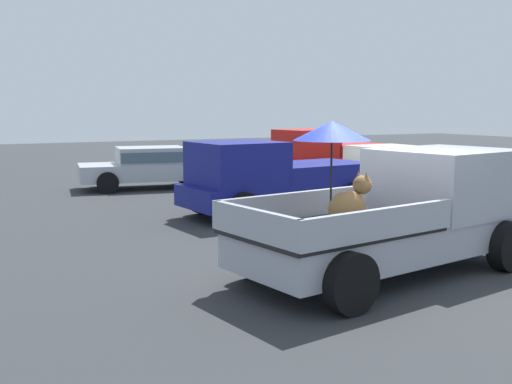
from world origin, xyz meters
The scene contains 6 objects.
ground_plane centered at (0.00, 0.00, 0.00)m, with size 80.00×80.00×0.00m, color #2D3033.
pickup_truck_main centered at (0.45, 0.07, 0.97)m, with size 5.27×2.86×2.39m.
pickup_truck_red centered at (6.88, 11.76, 0.87)m, with size 4.98×2.61×1.80m.
pickup_truck_far centered at (1.08, 5.57, 0.87)m, with size 4.95×2.52×1.80m.
parked_sedan_near centered at (7.12, 8.88, 0.74)m, with size 4.31×2.00×1.33m.
parked_sedan_far centered at (-0.05, 11.71, 0.74)m, with size 4.52×2.49×1.33m.
Camera 1 is at (-6.04, -7.21, 2.57)m, focal length 42.61 mm.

